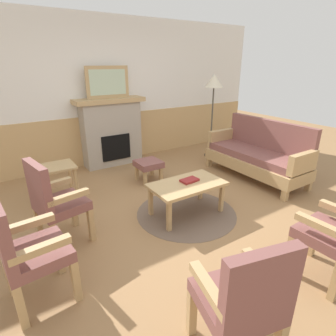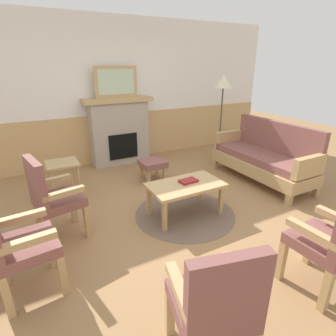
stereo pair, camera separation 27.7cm
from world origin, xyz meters
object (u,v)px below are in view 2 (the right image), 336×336
at_px(side_table, 63,170).
at_px(armchair_front_center, 216,302).
at_px(book_on_table, 188,181).
at_px(fireplace, 119,130).
at_px(armchair_by_window_left, 15,241).
at_px(armchair_front_left, 333,238).
at_px(armchair_near_fireplace, 51,195).
at_px(floor_lamp_by_couch, 223,87).
at_px(framed_picture, 116,82).
at_px(footstool, 153,165).
at_px(coffee_table, 185,187).
at_px(couch, 264,158).

bearing_deg(side_table, armchair_front_center, -81.73).
bearing_deg(book_on_table, side_table, 137.77).
bearing_deg(fireplace, armchair_front_center, -101.10).
height_order(armchair_by_window_left, side_table, armchair_by_window_left).
xyz_separation_m(armchair_front_left, side_table, (-1.69, 2.96, -0.10)).
distance_m(armchair_near_fireplace, floor_lamp_by_couch, 3.83).
bearing_deg(framed_picture, armchair_by_window_left, -123.50).
bearing_deg(armchair_by_window_left, footstool, 39.52).
relative_size(coffee_table, armchair_by_window_left, 0.98).
distance_m(book_on_table, side_table, 1.85).
relative_size(coffee_table, book_on_table, 4.10).
distance_m(framed_picture, side_table, 1.99).
height_order(armchair_front_center, side_table, armchair_front_center).
distance_m(couch, book_on_table, 1.74).
bearing_deg(framed_picture, footstool, -81.57).
bearing_deg(floor_lamp_by_couch, side_table, -172.98).
bearing_deg(armchair_front_left, framed_picture, 96.42).
bearing_deg(fireplace, framed_picture, 90.00).
height_order(couch, side_table, couch).
distance_m(book_on_table, footstool, 1.19).
height_order(framed_picture, side_table, framed_picture).
xyz_separation_m(book_on_table, floor_lamp_by_couch, (1.81, 1.63, 1.00)).
bearing_deg(armchair_front_left, book_on_table, 100.71).
bearing_deg(side_table, armchair_near_fireplace, -104.43).
relative_size(couch, book_on_table, 7.69).
distance_m(book_on_table, armchair_near_fireplace, 1.65).
bearing_deg(floor_lamp_by_couch, couch, -94.22).
bearing_deg(armchair_front_left, fireplace, 96.42).
distance_m(fireplace, coffee_table, 2.36).
height_order(framed_picture, footstool, framed_picture).
distance_m(fireplace, armchair_near_fireplace, 2.58).
xyz_separation_m(fireplace, couch, (1.84, -2.00, -0.26)).
height_order(footstool, armchair_front_center, armchair_front_center).
height_order(fireplace, armchair_near_fireplace, fireplace).
bearing_deg(coffee_table, floor_lamp_by_couch, 41.58).
distance_m(couch, side_table, 3.22).
height_order(armchair_front_left, side_table, armchair_front_left).
bearing_deg(floor_lamp_by_couch, footstool, -165.55).
xyz_separation_m(armchair_near_fireplace, armchair_front_left, (1.95, -1.94, 0.00)).
bearing_deg(fireplace, floor_lamp_by_couch, -19.40).
bearing_deg(armchair_near_fireplace, couch, 1.56).
bearing_deg(book_on_table, floor_lamp_by_couch, 42.05).
height_order(coffee_table, footstool, coffee_table).
relative_size(couch, floor_lamp_by_couch, 1.07).
height_order(couch, book_on_table, couch).
distance_m(couch, footstool, 1.88).
distance_m(couch, coffee_table, 1.81).
bearing_deg(book_on_table, couch, 10.45).
bearing_deg(framed_picture, armchair_near_fireplace, -125.67).
relative_size(framed_picture, armchair_near_fireplace, 0.82).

